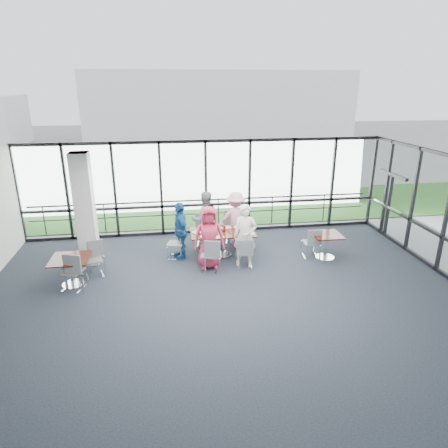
{
  "coord_description": "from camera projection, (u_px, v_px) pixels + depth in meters",
  "views": [
    {
      "loc": [
        -1.35,
        -8.06,
        4.93
      ],
      "look_at": [
        0.26,
        2.65,
        1.1
      ],
      "focal_mm": 32.0,
      "sensor_mm": 36.0,
      "label": 1
    }
  ],
  "objects": [
    {
      "name": "main_table",
      "position": [
        223.0,
        236.0,
        11.92
      ],
      "size": [
        1.9,
        1.07,
        0.75
      ],
      "rotation": [
        0.0,
        0.0,
        -0.02
      ],
      "color": "#36150A",
      "rests_on": "ground"
    },
    {
      "name": "menu_c",
      "position": [
        226.0,
        227.0,
        12.23
      ],
      "size": [
        0.37,
        0.32,
        0.0
      ],
      "primitive_type": "cube",
      "rotation": [
        0.0,
        0.0,
        0.43
      ],
      "color": "white",
      "rests_on": "main_table"
    },
    {
      "name": "apron",
      "position": [
        195.0,
        195.0,
        18.67
      ],
      "size": [
        80.0,
        70.0,
        0.02
      ],
      "primitive_type": "cube",
      "color": "gray",
      "rests_on": "ground"
    },
    {
      "name": "side_table_left",
      "position": [
        70.0,
        262.0,
        10.12
      ],
      "size": [
        0.96,
        0.96,
        0.75
      ],
      "rotation": [
        0.0,
        0.0,
        -0.01
      ],
      "color": "#36150A",
      "rests_on": "ground"
    },
    {
      "name": "side_table_right",
      "position": [
        326.0,
        238.0,
        11.73
      ],
      "size": [
        0.83,
        0.83,
        0.75
      ],
      "rotation": [
        0.0,
        0.0,
        -0.01
      ],
      "color": "#36150A",
      "rests_on": "ground"
    },
    {
      "name": "diner_near_right",
      "position": [
        245.0,
        236.0,
        11.14
      ],
      "size": [
        0.76,
        0.64,
        1.8
      ],
      "primitive_type": "imported",
      "rotation": [
        0.0,
        0.0,
        -0.27
      ],
      "color": "white",
      "rests_on": "ground"
    },
    {
      "name": "chair_main_nr",
      "position": [
        245.0,
        253.0,
        11.23
      ],
      "size": [
        0.43,
        0.43,
        0.85
      ],
      "primitive_type": null,
      "rotation": [
        0.0,
        0.0,
        -0.03
      ],
      "color": "slate",
      "rests_on": "ground"
    },
    {
      "name": "floor",
      "position": [
        230.0,
        306.0,
        9.35
      ],
      "size": [
        12.0,
        10.0,
        0.02
      ],
      "primitive_type": "cube",
      "color": "black",
      "rests_on": "ground"
    },
    {
      "name": "exit_door",
      "position": [
        388.0,
        206.0,
        13.34
      ],
      "size": [
        0.12,
        1.6,
        2.1
      ],
      "primitive_type": "cube",
      "color": "black",
      "rests_on": "ground"
    },
    {
      "name": "chair_main_end",
      "position": [
        175.0,
        243.0,
        11.78
      ],
      "size": [
        0.55,
        0.55,
        0.92
      ],
      "primitive_type": null,
      "rotation": [
        0.0,
        0.0,
        -1.83
      ],
      "color": "slate",
      "rests_on": "ground"
    },
    {
      "name": "chair_main_fl",
      "position": [
        204.0,
        230.0,
        12.76
      ],
      "size": [
        0.54,
        0.54,
        0.97
      ],
      "primitive_type": null,
      "rotation": [
        0.0,
        0.0,
        2.98
      ],
      "color": "slate",
      "rests_on": "ground"
    },
    {
      "name": "diner_far_right",
      "position": [
        236.0,
        218.0,
        12.72
      ],
      "size": [
        1.17,
        0.71,
        1.71
      ],
      "primitive_type": "imported",
      "rotation": [
        0.0,
        0.0,
        3.01
      ],
      "color": "pink",
      "rests_on": "ground"
    },
    {
      "name": "diner_near_left",
      "position": [
        209.0,
        237.0,
        11.05
      ],
      "size": [
        0.89,
        0.6,
        1.79
      ],
      "primitive_type": "imported",
      "rotation": [
        0.0,
        0.0,
        -0.03
      ],
      "color": "#BE2C4B",
      "rests_on": "ground"
    },
    {
      "name": "grass_strip",
      "position": [
        199.0,
        207.0,
        16.8
      ],
      "size": [
        80.0,
        5.0,
        0.01
      ],
      "primitive_type": "cube",
      "color": "#245D1C",
      "rests_on": "ground"
    },
    {
      "name": "hangar_main",
      "position": [
        217.0,
        104.0,
        38.74
      ],
      "size": [
        24.0,
        10.0,
        6.0
      ],
      "primitive_type": "cube",
      "color": "white",
      "rests_on": "ground"
    },
    {
      "name": "tumbler_d",
      "position": [
        200.0,
        231.0,
        11.68
      ],
      "size": [
        0.08,
        0.08,
        0.15
      ],
      "primitive_type": "cylinder",
      "color": "white",
      "rests_on": "main_table"
    },
    {
      "name": "wall_front",
      "position": [
        309.0,
        422.0,
        4.15
      ],
      "size": [
        12.0,
        0.1,
        3.2
      ],
      "primitive_type": "cube",
      "color": "silver",
      "rests_on": "ground"
    },
    {
      "name": "chair_main_nl",
      "position": [
        210.0,
        255.0,
        10.97
      ],
      "size": [
        0.56,
        0.56,
        0.93
      ],
      "primitive_type": null,
      "rotation": [
        0.0,
        0.0,
        -0.26
      ],
      "color": "slate",
      "rests_on": "ground"
    },
    {
      "name": "ketchup_bottle",
      "position": [
        225.0,
        229.0,
        11.87
      ],
      "size": [
        0.06,
        0.06,
        0.18
      ],
      "primitive_type": "cylinder",
      "color": "#9D040E",
      "rests_on": "main_table"
    },
    {
      "name": "green_bottle",
      "position": [
        224.0,
        228.0,
        11.88
      ],
      "size": [
        0.05,
        0.05,
        0.2
      ],
      "primitive_type": "cylinder",
      "color": "#1A6A2B",
      "rests_on": "main_table"
    },
    {
      "name": "chair_spare_la",
      "position": [
        72.0,
        271.0,
        9.96
      ],
      "size": [
        0.62,
        0.62,
        1.0
      ],
      "primitive_type": null,
      "rotation": [
        0.0,
        0.0,
        -0.33
      ],
      "color": "slate",
      "rests_on": "ground"
    },
    {
      "name": "ceiling",
      "position": [
        230.0,
        171.0,
        8.28
      ],
      "size": [
        12.0,
        10.0,
        0.04
      ],
      "primitive_type": "cube",
      "color": "white",
      "rests_on": "ground"
    },
    {
      "name": "tumbler_a",
      "position": [
        217.0,
        232.0,
        11.63
      ],
      "size": [
        0.07,
        0.07,
        0.14
      ],
      "primitive_type": "cylinder",
      "color": "white",
      "rests_on": "main_table"
    },
    {
      "name": "plate_nl",
      "position": [
        205.0,
        237.0,
        11.47
      ],
      "size": [
        0.25,
        0.25,
        0.01
      ],
      "primitive_type": "cylinder",
      "color": "white",
      "rests_on": "main_table"
    },
    {
      "name": "tumbler_b",
      "position": [
        231.0,
        232.0,
        11.71
      ],
      "size": [
        0.07,
        0.07,
        0.13
      ],
      "primitive_type": "cylinder",
      "color": "white",
      "rests_on": "main_table"
    },
    {
      "name": "diner_far_left",
      "position": [
        205.0,
        220.0,
        12.46
      ],
      "size": [
        0.93,
        0.63,
        1.81
      ],
      "primitive_type": "imported",
      "rotation": [
        0.0,
        0.0,
        3.25
      ],
      "color": "gray",
      "rests_on": "ground"
    },
    {
      "name": "plate_fl",
      "position": [
        207.0,
        228.0,
        12.16
      ],
      "size": [
        0.27,
        0.27,
        0.01
      ],
      "primitive_type": "cylinder",
      "color": "white",
      "rests_on": "main_table"
    },
    {
      "name": "chair_main_fr",
      "position": [
        233.0,
        228.0,
        12.97
      ],
      "size": [
        0.56,
        0.56,
        0.98
      ],
      "primitive_type": null,
      "rotation": [
        0.0,
        0.0,
        2.96
      ],
      "color": "slate",
      "rests_on": "ground"
    },
    {
      "name": "diner_end",
      "position": [
        180.0,
        230.0,
        11.7
      ],
      "size": [
        0.74,
        1.09,
        1.71
      ],
      "primitive_type": "imported",
      "rotation": [
        0.0,
        0.0,
        -1.36
      ],
      "color": "#1B4C89",
      "rests_on": "ground"
    },
    {
      "name": "menu_b",
      "position": [
        250.0,
        234.0,
        11.73
      ],
      "size": [
        0.32,
        0.24,
        0.0
      ],
      "primitive_type": "cube",
      "rotation": [
        0.0,
        0.0,
        0.1
      ],
      "color": "white",
      "rests_on": "main_table"
    },
    {
      "name": "chair_spare_r",
      "position": [
        311.0,
        243.0,
        11.86
      ],
      "size": [
        0.49,
        0.49,
        0.9
      ],
      "primitive_type": null,
      "rotation": [
        0.0,
        0.0,
        -0.14
      ],
      "color": "slate",
      "rests_on": "ground"
    },
    {
      "name": "menu_a",
      "position": [
        219.0,
        237.0,
        11.47
      ],
      "size": [
        0.36,
        0.31,
        0.0
      ],
      "primitive_type": "cube",
      "rotation": [
        0.0,
        0.0,
        0.38
      ],
      "color": "white",
      "rests_on": "main_table"
    },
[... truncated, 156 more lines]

